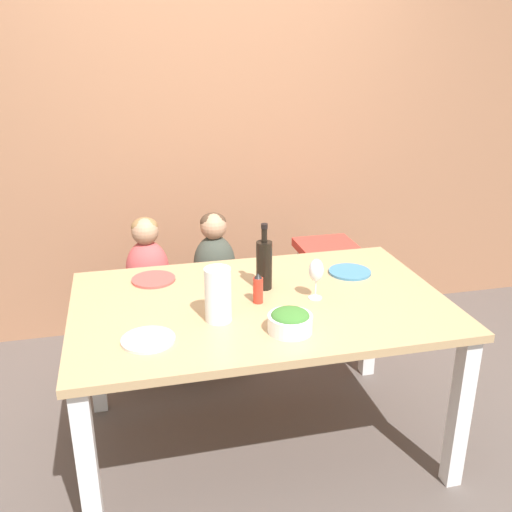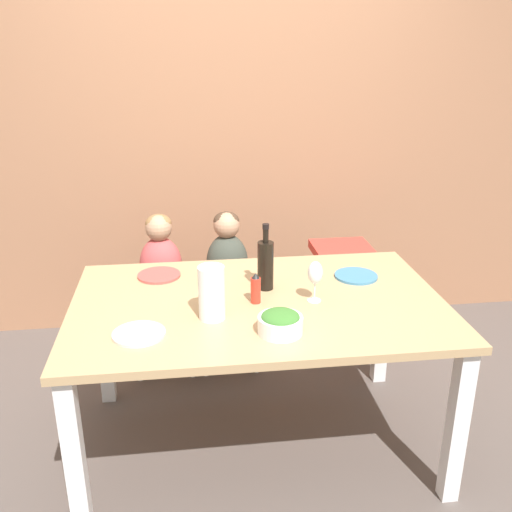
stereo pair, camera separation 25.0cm
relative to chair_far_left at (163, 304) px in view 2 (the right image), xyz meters
name	(u,v)px [view 2 (the right image)]	position (x,y,z in m)	size (l,w,h in m)	color
ground_plane	(258,441)	(0.45, -0.77, -0.40)	(14.00, 14.00, 0.00)	#564C47
wall_back	(230,121)	(0.45, 0.59, 0.95)	(10.00, 0.06, 2.70)	#9E6B4C
dining_table	(258,319)	(0.45, -0.77, 0.27)	(1.63, 1.03, 0.76)	tan
chair_far_left	(163,304)	(0.00, 0.00, 0.00)	(0.40, 0.40, 0.48)	silver
chair_far_center	(228,300)	(0.37, 0.00, 0.00)	(0.40, 0.40, 0.48)	silver
chair_right_highchair	(342,272)	(1.05, 0.00, 0.15)	(0.34, 0.34, 0.70)	silver
person_child_left	(160,255)	(0.00, 0.00, 0.30)	(0.24, 0.20, 0.46)	#C64C4C
person_child_center	(227,252)	(0.37, 0.00, 0.30)	(0.24, 0.20, 0.46)	#3D4238
wine_bottle	(266,264)	(0.50, -0.64, 0.48)	(0.07, 0.07, 0.31)	black
paper_towel_roll	(212,293)	(0.24, -0.91, 0.47)	(0.11, 0.11, 0.23)	white
wine_glass_near	(315,274)	(0.69, -0.81, 0.49)	(0.07, 0.07, 0.19)	white
salad_bowl_large	(280,322)	(0.50, -1.07, 0.40)	(0.18, 0.18, 0.09)	white
dinner_plate_front_left	(139,334)	(-0.05, -1.02, 0.36)	(0.21, 0.21, 0.01)	silver
dinner_plate_back_left	(159,275)	(0.01, -0.44, 0.36)	(0.21, 0.21, 0.01)	#D14C47
dinner_plate_back_right	(356,276)	(0.95, -0.57, 0.36)	(0.21, 0.21, 0.01)	teal
condiment_bottle_hot_sauce	(256,289)	(0.44, -0.79, 0.42)	(0.04, 0.04, 0.14)	red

